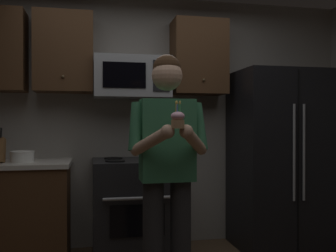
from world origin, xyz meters
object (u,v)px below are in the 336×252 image
object	(u,v)px
refrigerator	(279,159)
person	(167,162)
oven_range	(133,208)
cupcake	(178,119)
microwave	(132,78)
bowl_large_white	(22,156)

from	to	relation	value
refrigerator	person	world-z (taller)	refrigerator
person	refrigerator	bearing A→B (deg)	34.64
refrigerator	oven_range	bearing A→B (deg)	178.50
refrigerator	cupcake	xyz separation A→B (m)	(-1.36, -1.27, 0.39)
oven_range	person	bearing A→B (deg)	-82.11
microwave	person	size ratio (longest dim) A/B	0.42
cupcake	microwave	bearing A→B (deg)	95.43
person	cupcake	size ratio (longest dim) A/B	10.13
oven_range	bowl_large_white	size ratio (longest dim) A/B	4.35
microwave	person	xyz separation A→B (m)	(0.14, -1.10, -0.72)
microwave	cupcake	distance (m)	1.50
bowl_large_white	cupcake	distance (m)	1.77
bowl_large_white	person	size ratio (longest dim) A/B	0.12
person	microwave	bearing A→B (deg)	97.04
refrigerator	bowl_large_white	size ratio (longest dim) A/B	8.41
refrigerator	person	xyz separation A→B (m)	(-1.36, -0.94, 0.10)
bowl_large_white	cupcake	xyz separation A→B (m)	(1.14, -1.31, 0.32)
cupcake	bowl_large_white	bearing A→B (deg)	131.08
bowl_large_white	person	world-z (taller)	person
oven_range	bowl_large_white	xyz separation A→B (m)	(-1.01, 0.00, 0.51)
oven_range	refrigerator	size ratio (longest dim) A/B	0.52
oven_range	microwave	size ratio (longest dim) A/B	1.26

